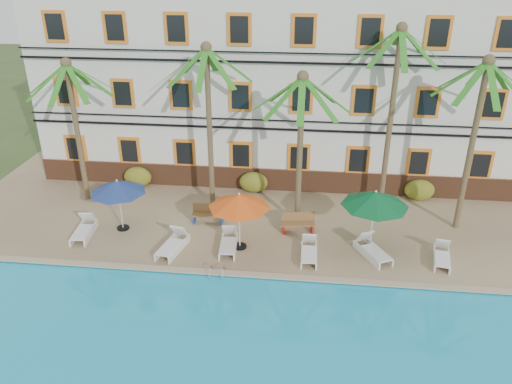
# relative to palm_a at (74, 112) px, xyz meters

# --- Properties ---
(ground) EXTENTS (100.00, 100.00, 0.00)m
(ground) POSITION_rel_palm_a_xyz_m (9.20, -4.86, -4.87)
(ground) COLOR #384C23
(ground) RESTS_ON ground
(pool_deck) EXTENTS (30.00, 12.00, 0.25)m
(pool_deck) POSITION_rel_palm_a_xyz_m (9.20, 0.14, -4.75)
(pool_deck) COLOR tan
(pool_deck) RESTS_ON ground
(pool_coping) EXTENTS (30.00, 0.35, 0.06)m
(pool_coping) POSITION_rel_palm_a_xyz_m (9.20, -5.76, -4.59)
(pool_coping) COLOR tan
(pool_coping) RESTS_ON pool_deck
(hotel_building) EXTENTS (25.40, 6.44, 10.22)m
(hotel_building) POSITION_rel_palm_a_xyz_m (9.20, 5.12, 0.50)
(hotel_building) COLOR silver
(hotel_building) RESTS_ON pool_deck
(palm_a) EXTENTS (4.06, 4.06, 7.16)m
(palm_a) POSITION_rel_palm_a_xyz_m (0.00, 0.00, 0.00)
(palm_a) COLOR brown
(palm_a) RESTS_ON pool_deck
(palm_b) EXTENTS (4.06, 4.06, 7.98)m
(palm_b) POSITION_rel_palm_a_xyz_m (6.53, -0.03, 0.48)
(palm_b) COLOR brown
(palm_b) RESTS_ON pool_deck
(palm_c) EXTENTS (4.06, 4.06, 7.12)m
(palm_c) POSITION_rel_palm_a_xyz_m (10.80, -1.36, -0.02)
(palm_c) COLOR brown
(palm_c) RESTS_ON pool_deck
(palm_d) EXTENTS (4.06, 4.06, 8.79)m
(palm_d) POSITION_rel_palm_a_xyz_m (14.88, 0.90, 0.95)
(palm_d) COLOR brown
(palm_d) RESTS_ON pool_deck
(palm_e) EXTENTS (4.06, 4.06, 7.84)m
(palm_e) POSITION_rel_palm_a_xyz_m (18.10, -0.93, 0.40)
(palm_e) COLOR brown
(palm_e) RESTS_ON pool_deck
(shrub_left) EXTENTS (1.50, 0.90, 1.10)m
(shrub_left) POSITION_rel_palm_a_xyz_m (2.11, 1.74, -4.07)
(shrub_left) COLOR #265016
(shrub_left) RESTS_ON pool_deck
(shrub_mid) EXTENTS (1.50, 0.90, 1.10)m
(shrub_mid) POSITION_rel_palm_a_xyz_m (8.38, 1.74, -4.07)
(shrub_mid) COLOR #265016
(shrub_mid) RESTS_ON pool_deck
(shrub_right) EXTENTS (1.50, 0.90, 1.10)m
(shrub_right) POSITION_rel_palm_a_xyz_m (16.88, 1.74, -4.07)
(shrub_right) COLOR #265016
(shrub_right) RESTS_ON pool_deck
(umbrella_blue) EXTENTS (2.48, 2.48, 2.48)m
(umbrella_blue) POSITION_rel_palm_a_xyz_m (2.88, -2.79, -2.50)
(umbrella_blue) COLOR black
(umbrella_blue) RESTS_ON pool_deck
(umbrella_red) EXTENTS (2.61, 2.61, 2.61)m
(umbrella_red) POSITION_rel_palm_a_xyz_m (8.43, -3.76, -2.40)
(umbrella_red) COLOR black
(umbrella_red) RESTS_ON pool_deck
(umbrella_green) EXTENTS (2.79, 2.79, 2.79)m
(umbrella_green) POSITION_rel_palm_a_xyz_m (13.97, -3.27, -2.24)
(umbrella_green) COLOR black
(umbrella_green) RESTS_ON pool_deck
(lounger_a) EXTENTS (0.87, 1.99, 0.91)m
(lounger_a) POSITION_rel_palm_a_xyz_m (1.37, -3.54, -4.33)
(lounger_a) COLOR white
(lounger_a) RESTS_ON pool_deck
(lounger_b) EXTENTS (1.10, 2.07, 0.93)m
(lounger_b) POSITION_rel_palm_a_xyz_m (5.64, -4.32, -4.32)
(lounger_b) COLOR white
(lounger_b) RESTS_ON pool_deck
(lounger_c) EXTENTS (0.81, 1.95, 0.90)m
(lounger_c) POSITION_rel_palm_a_xyz_m (7.97, -3.92, -4.33)
(lounger_c) COLOR white
(lounger_c) RESTS_ON pool_deck
(lounger_d) EXTENTS (0.67, 1.84, 0.87)m
(lounger_d) POSITION_rel_palm_a_xyz_m (11.40, -4.21, -4.34)
(lounger_d) COLOR white
(lounger_d) RESTS_ON pool_deck
(lounger_e) EXTENTS (1.55, 2.05, 0.93)m
(lounger_e) POSITION_rel_palm_a_xyz_m (14.01, -3.82, -4.32)
(lounger_e) COLOR white
(lounger_e) RESTS_ON pool_deck
(lounger_f) EXTENTS (0.93, 1.83, 0.82)m
(lounger_f) POSITION_rel_palm_a_xyz_m (16.81, -3.94, -4.35)
(lounger_f) COLOR white
(lounger_f) RESTS_ON pool_deck
(bench_left) EXTENTS (1.52, 0.53, 0.93)m
(bench_left) POSITION_rel_palm_a_xyz_m (6.66, -1.74, -4.15)
(bench_left) COLOR olive
(bench_left) RESTS_ON pool_deck
(bench_right) EXTENTS (1.55, 0.69, 0.93)m
(bench_right) POSITION_rel_palm_a_xyz_m (10.86, -2.13, -4.15)
(bench_right) COLOR olive
(bench_right) RESTS_ON pool_deck
(pool_ladder) EXTENTS (0.54, 0.74, 0.74)m
(pool_ladder) POSITION_rel_palm_a_xyz_m (7.84, -5.86, -4.62)
(pool_ladder) COLOR silver
(pool_ladder) RESTS_ON ground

